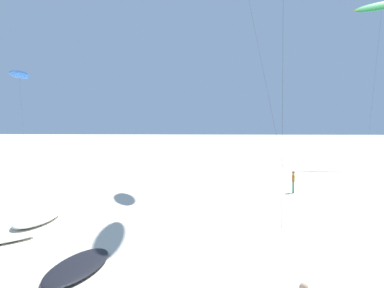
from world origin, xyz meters
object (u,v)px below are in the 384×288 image
(grounded_kite_1, at_px, (78,266))
(grounded_kite_0, at_px, (38,218))
(flying_kite_1, at_px, (382,6))
(flying_kite_2, at_px, (19,75))
(person_foreground_walker, at_px, (293,181))

(grounded_kite_1, bearing_deg, grounded_kite_0, 119.76)
(flying_kite_1, xyz_separation_m, grounded_kite_1, (-23.89, -39.67, -18.21))
(grounded_kite_0, bearing_deg, flying_kite_1, 48.38)
(flying_kite_2, xyz_separation_m, person_foreground_walker, (33.90, -32.15, -10.82))
(grounded_kite_0, bearing_deg, flying_kite_2, 113.70)
(flying_kite_2, relative_size, grounded_kite_1, 2.56)
(person_foreground_walker, bearing_deg, flying_kite_2, 136.52)
(grounded_kite_0, distance_m, person_foreground_walker, 18.49)
(grounded_kite_1, bearing_deg, person_foreground_walker, 59.93)
(person_foreground_walker, bearing_deg, grounded_kite_0, -144.85)
(grounded_kite_1, xyz_separation_m, person_foreground_walker, (10.66, 18.42, 0.76))
(grounded_kite_0, relative_size, person_foreground_walker, 2.99)
(flying_kite_1, relative_size, person_foreground_walker, 12.10)
(flying_kite_1, xyz_separation_m, flying_kite_2, (-47.13, 10.89, -6.64))
(person_foreground_walker, bearing_deg, grounded_kite_1, -120.07)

